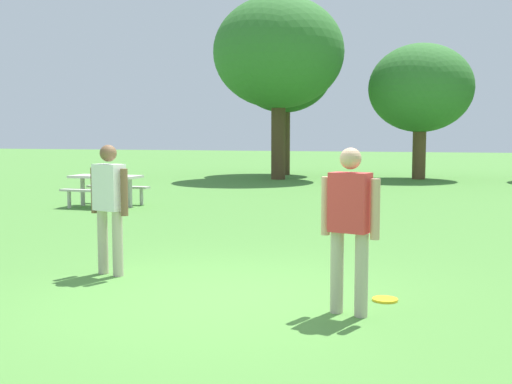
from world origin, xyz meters
TOP-DOWN VIEW (x-y plane):
  - ground_plane at (0.00, 0.00)m, footprint 120.00×120.00m
  - person_thrower at (1.39, -0.16)m, footprint 0.59×0.31m
  - person_catcher at (-1.76, 0.65)m, footprint 0.59×0.31m
  - frisbee at (1.67, 0.47)m, footprint 0.27×0.27m
  - picnic_table_near at (-5.86, 7.24)m, footprint 1.71×1.43m
  - tree_tall_left at (-4.97, 20.50)m, footprint 4.24×4.24m
  - tree_broad_center at (-4.42, 17.66)m, footprint 5.13×5.13m
  - tree_far_right at (0.90, 19.52)m, footprint 4.10×4.10m

SIDE VIEW (x-z plane):
  - ground_plane at x=0.00m, z-range 0.00..0.00m
  - frisbee at x=1.67m, z-range 0.00..0.03m
  - picnic_table_near at x=-5.86m, z-range 0.18..0.95m
  - person_thrower at x=1.39m, z-range 0.12..1.76m
  - person_catcher at x=-1.76m, z-range 0.12..1.76m
  - tree_far_right at x=0.90m, z-range 0.91..6.26m
  - tree_tall_left at x=-4.97m, z-range 1.33..7.67m
  - tree_broad_center at x=-4.42m, z-range 1.37..8.53m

